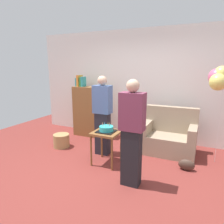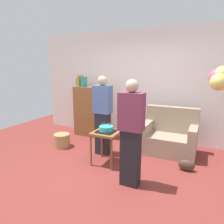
{
  "view_description": "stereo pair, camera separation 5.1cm",
  "coord_description": "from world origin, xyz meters",
  "px_view_note": "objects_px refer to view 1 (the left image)",
  "views": [
    {
      "loc": [
        1.38,
        -2.89,
        1.79
      ],
      "look_at": [
        -0.22,
        0.57,
        0.95
      ],
      "focal_mm": 32.58,
      "sensor_mm": 36.0,
      "label": 1
    },
    {
      "loc": [
        1.42,
        -2.87,
        1.79
      ],
      "look_at": [
        -0.22,
        0.57,
        0.95
      ],
      "focal_mm": 32.58,
      "sensor_mm": 36.0,
      "label": 2
    }
  ],
  "objects_px": {
    "wicker_basket": "(61,141)",
    "balloon_bunch": "(220,78)",
    "side_table": "(106,137)",
    "couch": "(169,137)",
    "person_blowing_candles": "(103,115)",
    "bookshelf": "(89,111)",
    "handbag": "(186,165)",
    "birthday_cake": "(106,129)",
    "person_holding_cake": "(132,133)"
  },
  "relations": [
    {
      "from": "handbag",
      "to": "bookshelf",
      "type": "bearing_deg",
      "value": 159.88
    },
    {
      "from": "wicker_basket",
      "to": "bookshelf",
      "type": "bearing_deg",
      "value": 81.84
    },
    {
      "from": "person_holding_cake",
      "to": "handbag",
      "type": "bearing_deg",
      "value": -122.95
    },
    {
      "from": "side_table",
      "to": "couch",
      "type": "bearing_deg",
      "value": 46.64
    },
    {
      "from": "birthday_cake",
      "to": "person_blowing_candles",
      "type": "distance_m",
      "value": 0.48
    },
    {
      "from": "wicker_basket",
      "to": "handbag",
      "type": "relative_size",
      "value": 1.29
    },
    {
      "from": "person_blowing_candles",
      "to": "handbag",
      "type": "height_order",
      "value": "person_blowing_candles"
    },
    {
      "from": "couch",
      "to": "balloon_bunch",
      "type": "bearing_deg",
      "value": -5.92
    },
    {
      "from": "birthday_cake",
      "to": "wicker_basket",
      "type": "distance_m",
      "value": 1.43
    },
    {
      "from": "bookshelf",
      "to": "person_blowing_candles",
      "type": "xyz_separation_m",
      "value": [
        0.89,
        -0.92,
        0.16
      ]
    },
    {
      "from": "person_blowing_candles",
      "to": "balloon_bunch",
      "type": "bearing_deg",
      "value": 12.54
    },
    {
      "from": "side_table",
      "to": "wicker_basket",
      "type": "distance_m",
      "value": 1.38
    },
    {
      "from": "birthday_cake",
      "to": "wicker_basket",
      "type": "xyz_separation_m",
      "value": [
        -1.3,
        0.29,
        -0.53
      ]
    },
    {
      "from": "couch",
      "to": "balloon_bunch",
      "type": "xyz_separation_m",
      "value": [
        0.84,
        -0.09,
        1.26
      ]
    },
    {
      "from": "couch",
      "to": "handbag",
      "type": "height_order",
      "value": "couch"
    },
    {
      "from": "person_blowing_candles",
      "to": "person_holding_cake",
      "type": "xyz_separation_m",
      "value": [
        0.93,
        -0.84,
        0.0
      ]
    },
    {
      "from": "bookshelf",
      "to": "side_table",
      "type": "distance_m",
      "value": 1.74
    },
    {
      "from": "couch",
      "to": "handbag",
      "type": "xyz_separation_m",
      "value": [
        0.43,
        -0.68,
        -0.24
      ]
    },
    {
      "from": "bookshelf",
      "to": "handbag",
      "type": "height_order",
      "value": "bookshelf"
    },
    {
      "from": "couch",
      "to": "birthday_cake",
      "type": "relative_size",
      "value": 3.44
    },
    {
      "from": "side_table",
      "to": "wicker_basket",
      "type": "height_order",
      "value": "side_table"
    },
    {
      "from": "person_holding_cake",
      "to": "wicker_basket",
      "type": "bearing_deg",
      "value": -12.02
    },
    {
      "from": "bookshelf",
      "to": "person_holding_cake",
      "type": "bearing_deg",
      "value": -44.23
    },
    {
      "from": "couch",
      "to": "person_blowing_candles",
      "type": "xyz_separation_m",
      "value": [
        -1.24,
        -0.66,
        0.49
      ]
    },
    {
      "from": "birthday_cake",
      "to": "handbag",
      "type": "distance_m",
      "value": 1.56
    },
    {
      "from": "side_table",
      "to": "bookshelf",
      "type": "bearing_deg",
      "value": 131.74
    },
    {
      "from": "bookshelf",
      "to": "side_table",
      "type": "bearing_deg",
      "value": -48.26
    },
    {
      "from": "couch",
      "to": "birthday_cake",
      "type": "distance_m",
      "value": 1.46
    },
    {
      "from": "handbag",
      "to": "balloon_bunch",
      "type": "distance_m",
      "value": 1.66
    },
    {
      "from": "balloon_bunch",
      "to": "person_holding_cake",
      "type": "bearing_deg",
      "value": -129.16
    },
    {
      "from": "birthday_cake",
      "to": "handbag",
      "type": "height_order",
      "value": "birthday_cake"
    },
    {
      "from": "side_table",
      "to": "handbag",
      "type": "relative_size",
      "value": 2.24
    },
    {
      "from": "birthday_cake",
      "to": "side_table",
      "type": "bearing_deg",
      "value": 3.31
    },
    {
      "from": "person_blowing_candles",
      "to": "person_holding_cake",
      "type": "height_order",
      "value": "same"
    },
    {
      "from": "side_table",
      "to": "wicker_basket",
      "type": "bearing_deg",
      "value": 167.19
    },
    {
      "from": "side_table",
      "to": "birthday_cake",
      "type": "xyz_separation_m",
      "value": [
        -0.0,
        -0.0,
        0.15
      ]
    },
    {
      "from": "side_table",
      "to": "birthday_cake",
      "type": "height_order",
      "value": "birthday_cake"
    },
    {
      "from": "person_blowing_candles",
      "to": "person_holding_cake",
      "type": "bearing_deg",
      "value": -45.14
    },
    {
      "from": "side_table",
      "to": "person_holding_cake",
      "type": "distance_m",
      "value": 0.86
    },
    {
      "from": "balloon_bunch",
      "to": "birthday_cake",
      "type": "bearing_deg",
      "value": -152.43
    },
    {
      "from": "couch",
      "to": "handbag",
      "type": "bearing_deg",
      "value": -57.42
    },
    {
      "from": "side_table",
      "to": "person_blowing_candles",
      "type": "height_order",
      "value": "person_blowing_candles"
    },
    {
      "from": "couch",
      "to": "bookshelf",
      "type": "height_order",
      "value": "bookshelf"
    },
    {
      "from": "birthday_cake",
      "to": "balloon_bunch",
      "type": "relative_size",
      "value": 0.18
    },
    {
      "from": "couch",
      "to": "side_table",
      "type": "distance_m",
      "value": 1.43
    },
    {
      "from": "couch",
      "to": "person_blowing_candles",
      "type": "height_order",
      "value": "person_blowing_candles"
    },
    {
      "from": "bookshelf",
      "to": "wicker_basket",
      "type": "distance_m",
      "value": 1.14
    },
    {
      "from": "wicker_basket",
      "to": "balloon_bunch",
      "type": "distance_m",
      "value": 3.49
    },
    {
      "from": "couch",
      "to": "wicker_basket",
      "type": "bearing_deg",
      "value": -162.01
    },
    {
      "from": "person_blowing_candles",
      "to": "balloon_bunch",
      "type": "relative_size",
      "value": 0.9
    }
  ]
}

